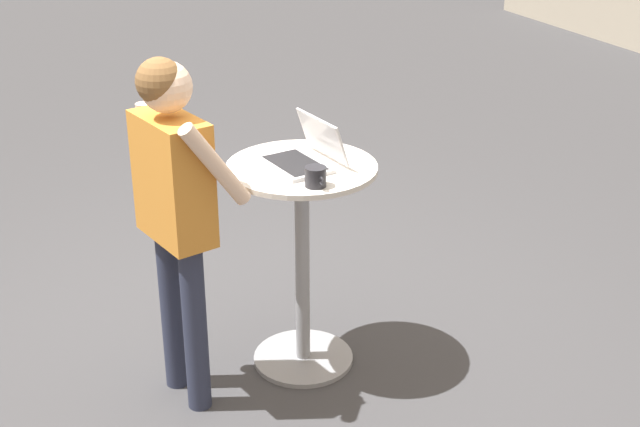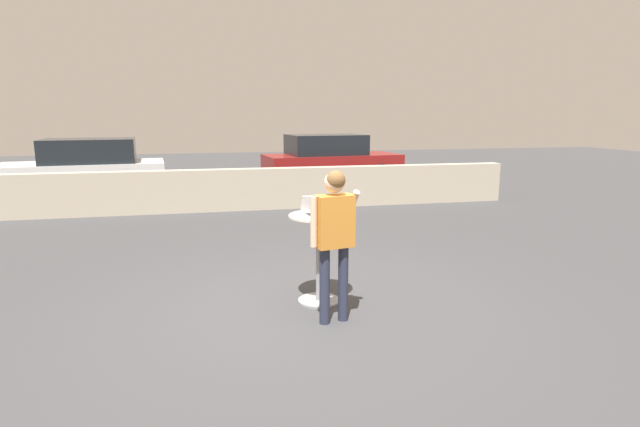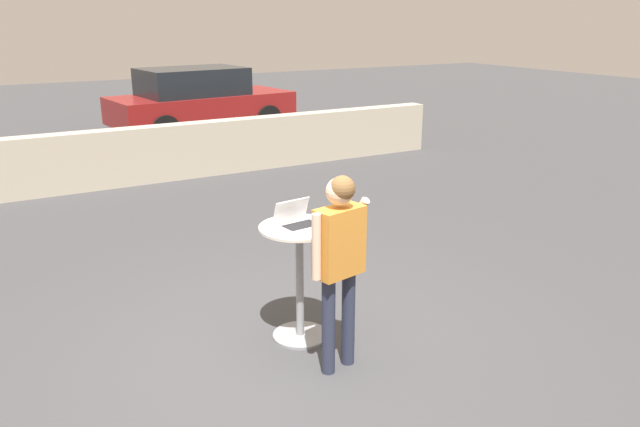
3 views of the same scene
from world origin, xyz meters
TOP-DOWN VIEW (x-y plane):
  - ground_plane at (0.00, 0.00)m, footprint 50.00×50.00m
  - pavement_kerb at (0.00, 6.44)m, footprint 12.85×0.35m
  - cafe_table at (0.27, 0.26)m, footprint 0.71×0.71m
  - laptop at (0.26, 0.28)m, footprint 0.38×0.34m
  - coffee_mug at (0.52, 0.21)m, footprint 0.13×0.09m
  - standing_person at (0.30, -0.36)m, footprint 0.55×0.42m
  - parked_car_near_street at (-4.26, 9.42)m, footprint 4.42×2.31m
  - parked_car_further_down at (2.92, 10.55)m, footprint 4.53×2.34m

SIDE VIEW (x-z plane):
  - ground_plane at x=0.00m, z-range 0.00..0.00m
  - pavement_kerb at x=0.00m, z-range 0.00..0.97m
  - cafe_table at x=0.27m, z-range 0.13..1.20m
  - parked_car_near_street at x=-4.26m, z-range 0.02..1.59m
  - parked_car_further_down at x=2.92m, z-range 0.02..1.60m
  - standing_person at x=0.30m, z-range 0.22..1.87m
  - coffee_mug at x=0.52m, z-range 1.06..1.15m
  - laptop at x=0.26m, z-range 1.00..1.22m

